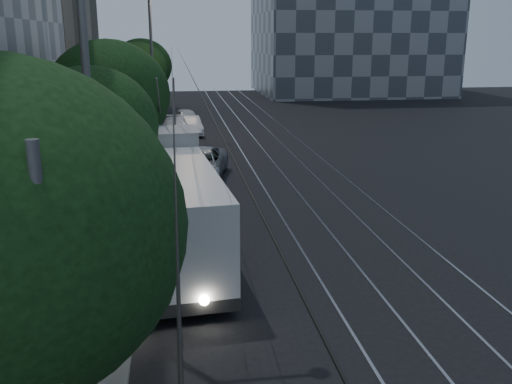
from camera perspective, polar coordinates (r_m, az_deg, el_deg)
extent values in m
plane|color=black|center=(17.96, 4.86, -7.73)|extent=(120.00, 120.00, 0.00)
cube|color=slate|center=(36.93, -13.77, 4.07)|extent=(5.00, 90.00, 0.15)
cube|color=#9B9AA2|center=(36.99, -1.65, 4.42)|extent=(0.08, 90.00, 0.02)
cube|color=#9B9AA2|center=(37.17, 0.56, 4.48)|extent=(0.08, 90.00, 0.02)
cube|color=#9B9AA2|center=(37.44, 2.93, 4.54)|extent=(0.08, 90.00, 0.02)
cube|color=#9B9AA2|center=(37.74, 5.08, 4.59)|extent=(0.08, 90.00, 0.02)
cylinder|color=black|center=(36.11, -8.42, 12.94)|extent=(0.02, 90.00, 0.02)
cylinder|color=black|center=(36.11, -7.28, 12.98)|extent=(0.02, 90.00, 0.02)
cylinder|color=#5D5D60|center=(26.43, -11.33, 6.30)|extent=(0.14, 0.14, 6.00)
cylinder|color=#5D5D60|center=(46.28, -10.13, 10.14)|extent=(0.14, 0.14, 6.00)
cylinder|color=#5D5D60|center=(66.22, -9.64, 11.67)|extent=(0.14, 0.14, 6.00)
cube|color=silver|center=(19.49, -8.65, -0.59)|extent=(3.49, 11.87, 2.78)
cube|color=black|center=(19.86, -8.51, -4.04)|extent=(3.53, 11.91, 0.34)
cube|color=black|center=(19.93, -8.66, 0.13)|extent=(3.34, 9.44, 1.02)
cube|color=black|center=(13.88, -8.77, -6.08)|extent=(2.18, 0.27, 1.27)
cube|color=black|center=(25.09, -8.63, 3.51)|extent=(1.98, 0.25, 0.97)
cube|color=green|center=(13.59, -8.91, -2.63)|extent=(1.56, 0.20, 0.31)
cube|color=#969699|center=(21.99, -8.80, 5.59)|extent=(2.26, 2.32, 0.49)
sphere|color=white|center=(14.38, -11.92, -10.96)|extent=(0.25, 0.25, 0.25)
sphere|color=white|center=(14.35, -5.19, -10.73)|extent=(0.25, 0.25, 0.25)
cylinder|color=#5D5D60|center=(22.86, -9.64, 8.57)|extent=(0.06, 4.41, 2.44)
cylinder|color=#5D5D60|center=(22.85, -8.15, 8.63)|extent=(0.06, 4.41, 2.44)
cylinder|color=black|center=(16.44, -12.72, -8.49)|extent=(0.29, 0.97, 0.97)
cylinder|color=black|center=(16.40, -4.30, -8.19)|extent=(0.29, 0.97, 0.97)
cylinder|color=black|center=(22.35, -11.56, -1.97)|extent=(0.29, 0.97, 0.97)
cylinder|color=black|center=(22.33, -5.45, -1.74)|extent=(0.29, 0.97, 0.97)
cylinder|color=black|center=(24.15, -11.33, -0.66)|extent=(0.29, 0.97, 0.97)
cylinder|color=black|center=(24.12, -5.67, -0.45)|extent=(0.29, 0.97, 0.97)
imported|color=#9DA0A5|center=(28.95, -5.75, 2.79)|extent=(3.53, 5.88, 1.53)
imported|color=silver|center=(35.64, -8.84, 5.04)|extent=(2.03, 4.50, 1.50)
imported|color=white|center=(40.57, -8.12, 6.29)|extent=(2.34, 5.14, 1.46)
imported|color=silver|center=(42.23, -6.59, 6.59)|extent=(1.85, 4.13, 1.32)
imported|color=silver|center=(46.03, -6.96, 7.36)|extent=(2.54, 4.38, 1.40)
cylinder|color=black|center=(20.01, -15.49, -1.86)|extent=(0.44, 0.44, 2.59)
ellipsoid|color=black|center=(19.38, -16.10, 6.37)|extent=(4.30, 4.30, 3.87)
cylinder|color=black|center=(25.33, -14.02, 2.00)|extent=(0.44, 0.44, 2.74)
ellipsoid|color=black|center=(24.80, -14.51, 9.37)|extent=(5.07, 5.07, 4.56)
cylinder|color=black|center=(37.62, -12.95, 6.32)|extent=(0.44, 0.44, 2.73)
ellipsoid|color=black|center=(37.30, -13.21, 10.58)|extent=(3.85, 3.85, 3.47)
cylinder|color=black|center=(46.49, -11.53, 8.15)|extent=(0.44, 0.44, 2.86)
ellipsoid|color=black|center=(46.22, -11.74, 11.99)|extent=(4.51, 4.51, 4.06)
cylinder|color=black|center=(52.49, -11.18, 8.76)|extent=(0.44, 0.44, 2.49)
ellipsoid|color=black|center=(52.23, -11.36, 12.26)|extent=(5.26, 5.26, 4.73)
cylinder|color=#5D5D60|center=(13.99, -16.38, 8.34)|extent=(0.20, 0.20, 10.93)
cylinder|color=#5D5D60|center=(40.64, -10.37, 12.98)|extent=(0.20, 0.20, 11.01)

